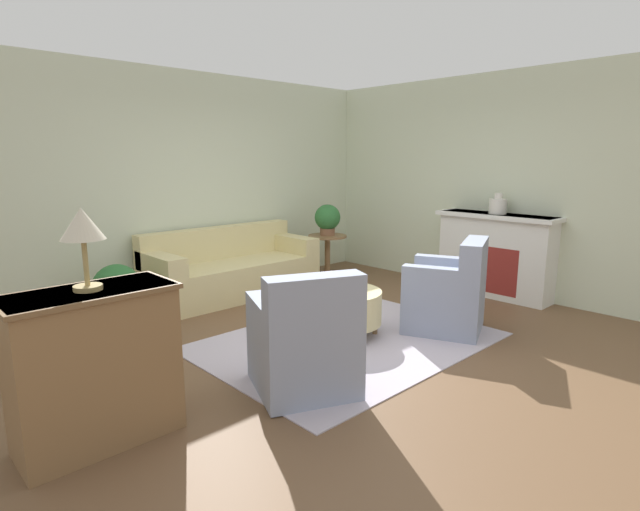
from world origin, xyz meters
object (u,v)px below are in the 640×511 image
(dresser, at_px, (95,365))
(potted_plant_on_side_table, at_px, (327,219))
(ottoman_table, at_px, (341,307))
(side_table, at_px, (327,249))
(table_lamp, at_px, (82,229))
(armchair_left, at_px, (305,345))
(armchair_right, at_px, (450,295))
(couch, at_px, (231,271))
(potted_plant_floor, at_px, (117,290))
(vase_mantel_near, at_px, (498,206))

(dresser, bearing_deg, potted_plant_on_side_table, 27.23)
(ottoman_table, bearing_deg, side_table, 48.84)
(dresser, bearing_deg, table_lamp, 90.00)
(armchair_left, bearing_deg, table_lamp, 164.30)
(armchair_right, height_order, potted_plant_on_side_table, potted_plant_on_side_table)
(couch, xyz_separation_m, side_table, (1.50, -0.23, 0.13))
(potted_plant_floor, bearing_deg, couch, 8.10)
(side_table, xyz_separation_m, potted_plant_on_side_table, (-0.00, 0.00, 0.44))
(ottoman_table, relative_size, side_table, 1.27)
(table_lamp, bearing_deg, ottoman_table, 6.82)
(dresser, xyz_separation_m, potted_plant_floor, (0.95, 2.07, -0.11))
(armchair_right, height_order, table_lamp, table_lamp)
(dresser, height_order, table_lamp, table_lamp)
(armchair_left, relative_size, vase_mantel_near, 3.69)
(couch, relative_size, potted_plant_on_side_table, 4.96)
(potted_plant_on_side_table, bearing_deg, side_table, 0.00)
(potted_plant_floor, bearing_deg, ottoman_table, -49.73)
(couch, relative_size, armchair_left, 2.30)
(potted_plant_floor, height_order, table_lamp, table_lamp)
(ottoman_table, relative_size, dresser, 0.84)
(couch, height_order, armchair_right, armchair_right)
(potted_plant_on_side_table, distance_m, potted_plant_floor, 3.09)
(armchair_left, height_order, potted_plant_floor, armchair_left)
(armchair_right, relative_size, dresser, 0.98)
(ottoman_table, bearing_deg, armchair_left, -147.85)
(couch, bearing_deg, dresser, -137.51)
(vase_mantel_near, bearing_deg, dresser, 179.35)
(armchair_right, xyz_separation_m, side_table, (0.65, 2.45, 0.07))
(armchair_left, distance_m, potted_plant_on_side_table, 3.62)
(side_table, bearing_deg, table_lamp, -152.77)
(couch, xyz_separation_m, vase_mantel_near, (2.39, -2.35, 0.84))
(dresser, height_order, potted_plant_floor, dresser)
(potted_plant_on_side_table, bearing_deg, vase_mantel_near, -67.12)
(table_lamp, bearing_deg, armchair_right, -6.59)
(dresser, bearing_deg, armchair_right, -6.59)
(couch, distance_m, ottoman_table, 2.00)
(couch, distance_m, potted_plant_on_side_table, 1.62)
(armchair_right, distance_m, potted_plant_on_side_table, 2.58)
(ottoman_table, height_order, potted_plant_floor, potted_plant_floor)
(ottoman_table, xyz_separation_m, side_table, (1.54, 1.77, 0.15))
(armchair_right, xyz_separation_m, potted_plant_floor, (-2.40, 2.46, 0.02))
(side_table, distance_m, potted_plant_floor, 3.05)
(armchair_left, relative_size, dresser, 0.98)
(armchair_right, bearing_deg, armchair_left, 180.00)
(couch, relative_size, side_table, 3.43)
(vase_mantel_near, xyz_separation_m, potted_plant_on_side_table, (-0.89, 2.11, -0.27))
(couch, height_order, ottoman_table, couch)
(armchair_left, height_order, armchair_right, same)
(armchair_right, bearing_deg, vase_mantel_near, 12.11)
(vase_mantel_near, relative_size, table_lamp, 0.53)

